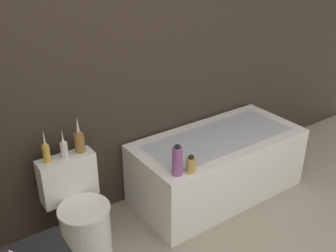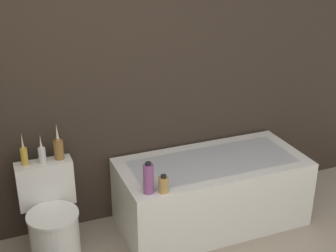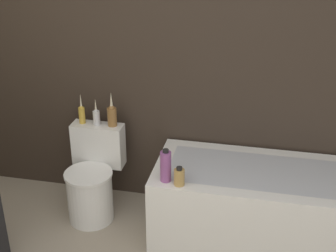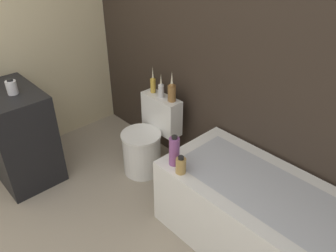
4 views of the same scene
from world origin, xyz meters
name	(u,v)px [view 2 (image 2 of 4)]	position (x,y,z in m)	size (l,w,h in m)	color
wall_back_tiled	(101,69)	(0.00, 2.17, 1.30)	(6.40, 0.06, 2.60)	#332821
bathtub	(211,191)	(0.76, 1.76, 0.29)	(1.51, 0.71, 0.57)	white
toilet	(52,222)	(-0.52, 1.79, 0.30)	(0.41, 0.51, 0.71)	white
vase_gold	(24,155)	(-0.64, 1.98, 0.79)	(0.05, 0.05, 0.25)	gold
vase_silver	(42,153)	(-0.52, 1.96, 0.78)	(0.05, 0.05, 0.22)	silver
vase_bronze	(58,147)	(-0.40, 1.98, 0.80)	(0.07, 0.07, 0.28)	olive
shampoo_bottle_tall	(148,179)	(0.13, 1.50, 0.68)	(0.08, 0.08, 0.24)	#8C4C8C
shampoo_bottle_short	(164,184)	(0.23, 1.47, 0.63)	(0.07, 0.07, 0.13)	tan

